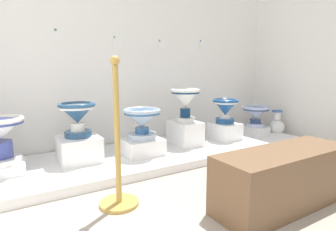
% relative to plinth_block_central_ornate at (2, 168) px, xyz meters
% --- Properties ---
extents(ground_plane, '(6.08, 5.74, 0.02)m').
position_rel_plinth_block_central_ornate_xyz_m(ground_plane, '(1.52, -1.60, -0.14)').
color(ground_plane, '#A3998C').
extents(wall_back, '(4.28, 0.06, 2.87)m').
position_rel_plinth_block_central_ornate_xyz_m(wall_back, '(1.52, 0.50, 1.31)').
color(wall_back, white).
rests_on(wall_back, ground_plane).
extents(display_platform, '(3.67, 1.02, 0.08)m').
position_rel_plinth_block_central_ornate_xyz_m(display_platform, '(1.52, -0.06, -0.09)').
color(display_platform, white).
rests_on(display_platform, ground_plane).
extents(plinth_block_central_ornate, '(0.34, 0.32, 0.09)m').
position_rel_plinth_block_central_ornate_xyz_m(plinth_block_central_ornate, '(0.00, 0.00, 0.00)').
color(plinth_block_central_ornate, white).
rests_on(plinth_block_central_ornate, display_platform).
extents(plinth_block_leftmost, '(0.37, 0.39, 0.24)m').
position_rel_plinth_block_central_ornate_xyz_m(plinth_block_leftmost, '(0.63, 0.00, 0.07)').
color(plinth_block_leftmost, white).
rests_on(plinth_block_leftmost, display_platform).
extents(antique_toilet_leftmost, '(0.34, 0.34, 0.32)m').
position_rel_plinth_block_central_ornate_xyz_m(antique_toilet_leftmost, '(0.63, 0.00, 0.41)').
color(antique_toilet_leftmost, '#294F76').
rests_on(antique_toilet_leftmost, plinth_block_leftmost).
extents(plinth_block_squat_floral, '(0.38, 0.33, 0.17)m').
position_rel_plinth_block_central_ornate_xyz_m(plinth_block_squat_floral, '(1.24, -0.13, 0.04)').
color(plinth_block_squat_floral, white).
rests_on(plinth_block_squat_floral, display_platform).
extents(antique_toilet_squat_floral, '(0.38, 0.38, 0.31)m').
position_rel_plinth_block_central_ornate_xyz_m(antique_toilet_squat_floral, '(1.24, -0.13, 0.32)').
color(antique_toilet_squat_floral, '#A3B6CC').
rests_on(antique_toilet_squat_floral, plinth_block_squat_floral).
extents(plinth_block_pale_glazed, '(0.29, 0.39, 0.27)m').
position_rel_plinth_block_central_ornate_xyz_m(plinth_block_pale_glazed, '(1.85, -0.02, 0.09)').
color(plinth_block_pale_glazed, white).
rests_on(plinth_block_pale_glazed, display_platform).
extents(antique_toilet_pale_glazed, '(0.34, 0.34, 0.38)m').
position_rel_plinth_block_central_ornate_xyz_m(antique_toilet_pale_glazed, '(1.85, -0.02, 0.49)').
color(antique_toilet_pale_glazed, white).
rests_on(antique_toilet_pale_glazed, plinth_block_pale_glazed).
extents(plinth_block_broad_patterned, '(0.30, 0.35, 0.21)m').
position_rel_plinth_block_central_ornate_xyz_m(plinth_block_broad_patterned, '(2.43, -0.07, 0.06)').
color(plinth_block_broad_patterned, white).
rests_on(plinth_block_broad_patterned, display_platform).
extents(antique_toilet_broad_patterned, '(0.32, 0.32, 0.31)m').
position_rel_plinth_block_central_ornate_xyz_m(antique_toilet_broad_patterned, '(2.43, -0.07, 0.35)').
color(antique_toilet_broad_patterned, '#1E4C87').
rests_on(antique_toilet_broad_patterned, plinth_block_broad_patterned).
extents(plinth_block_slender_white, '(0.28, 0.31, 0.08)m').
position_rel_plinth_block_central_ornate_xyz_m(plinth_block_slender_white, '(3.07, -0.01, -0.00)').
color(plinth_block_slender_white, white).
rests_on(plinth_block_slender_white, display_platform).
extents(antique_toilet_slender_white, '(0.37, 0.37, 0.29)m').
position_rel_plinth_block_central_ornate_xyz_m(antique_toilet_slender_white, '(3.07, -0.01, 0.23)').
color(antique_toilet_slender_white, '#B2C2E6').
rests_on(antique_toilet_slender_white, plinth_block_slender_white).
extents(info_placard_second, '(0.09, 0.01, 0.14)m').
position_rel_plinth_block_central_ornate_xyz_m(info_placard_second, '(0.59, 0.47, 1.18)').
color(info_placard_second, white).
extents(info_placard_third, '(0.12, 0.01, 0.15)m').
position_rel_plinth_block_central_ornate_xyz_m(info_placard_third, '(1.23, 0.47, 1.15)').
color(info_placard_third, white).
extents(info_placard_fourth, '(0.10, 0.01, 0.11)m').
position_rel_plinth_block_central_ornate_xyz_m(info_placard_fourth, '(1.82, 0.47, 1.16)').
color(info_placard_fourth, white).
extents(info_placard_fifth, '(0.11, 0.01, 0.13)m').
position_rel_plinth_block_central_ornate_xyz_m(info_placard_fifth, '(2.47, 0.47, 1.18)').
color(info_placard_fifth, white).
extents(decorative_vase_corner, '(0.23, 0.23, 0.39)m').
position_rel_plinth_block_central_ornate_xyz_m(decorative_vase_corner, '(3.37, -0.13, 0.04)').
color(decorative_vase_corner, '#335A98').
rests_on(decorative_vase_corner, ground_plane).
extents(stanchion_post_near_left, '(0.27, 0.27, 1.03)m').
position_rel_plinth_block_central_ornate_xyz_m(stanchion_post_near_left, '(0.70, -0.87, 0.16)').
color(stanchion_post_near_left, '#BA9343').
rests_on(stanchion_post_near_left, ground_plane).
extents(museum_bench, '(1.08, 0.36, 0.40)m').
position_rel_plinth_block_central_ornate_xyz_m(museum_bench, '(1.68, -1.47, 0.07)').
color(museum_bench, brown).
rests_on(museum_bench, ground_plane).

